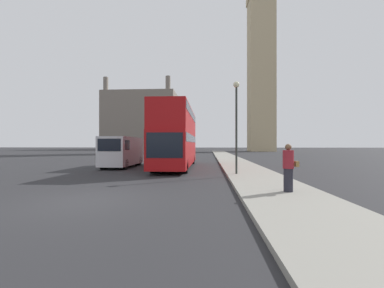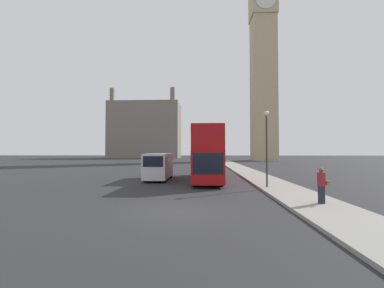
{
  "view_description": "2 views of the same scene",
  "coord_description": "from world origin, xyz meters",
  "px_view_note": "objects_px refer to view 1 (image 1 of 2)",
  "views": [
    {
      "loc": [
        3.94,
        -8.06,
        1.84
      ],
      "look_at": [
        2.7,
        11.52,
        1.88
      ],
      "focal_mm": 24.0,
      "sensor_mm": 36.0,
      "label": 1
    },
    {
      "loc": [
        1.15,
        -11.33,
        2.65
      ],
      "look_at": [
        -0.37,
        21.8,
        3.59
      ],
      "focal_mm": 24.0,
      "sensor_mm": 36.0,
      "label": 2
    }
  ],
  "objects_px": {
    "clock_tower": "(261,38)",
    "white_van": "(122,151)",
    "pedestrian": "(288,168)",
    "street_lamp": "(236,112)",
    "red_double_decker_bus": "(177,135)"
  },
  "relations": [
    {
      "from": "clock_tower",
      "to": "white_van",
      "type": "distance_m",
      "value": 61.72
    },
    {
      "from": "clock_tower",
      "to": "red_double_decker_bus",
      "type": "relative_size",
      "value": 5.24
    },
    {
      "from": "street_lamp",
      "to": "white_van",
      "type": "bearing_deg",
      "value": 148.03
    },
    {
      "from": "red_double_decker_bus",
      "to": "white_van",
      "type": "distance_m",
      "value": 4.63
    },
    {
      "from": "red_double_decker_bus",
      "to": "pedestrian",
      "type": "distance_m",
      "value": 12.21
    },
    {
      "from": "clock_tower",
      "to": "pedestrian",
      "type": "height_order",
      "value": "clock_tower"
    },
    {
      "from": "clock_tower",
      "to": "white_van",
      "type": "bearing_deg",
      "value": -113.03
    },
    {
      "from": "street_lamp",
      "to": "red_double_decker_bus",
      "type": "bearing_deg",
      "value": 128.03
    },
    {
      "from": "red_double_decker_bus",
      "to": "white_van",
      "type": "bearing_deg",
      "value": 178.99
    },
    {
      "from": "pedestrian",
      "to": "red_double_decker_bus",
      "type": "bearing_deg",
      "value": 116.32
    },
    {
      "from": "clock_tower",
      "to": "pedestrian",
      "type": "xyz_separation_m",
      "value": [
        -11.41,
        -60.9,
        -29.67
      ]
    },
    {
      "from": "pedestrian",
      "to": "street_lamp",
      "type": "relative_size",
      "value": 0.32
    },
    {
      "from": "red_double_decker_bus",
      "to": "street_lamp",
      "type": "xyz_separation_m",
      "value": [
        4.13,
        -5.28,
        1.13
      ]
    },
    {
      "from": "white_van",
      "to": "pedestrian",
      "type": "distance_m",
      "value": 14.71
    },
    {
      "from": "pedestrian",
      "to": "white_van",
      "type": "bearing_deg",
      "value": 131.93
    }
  ]
}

